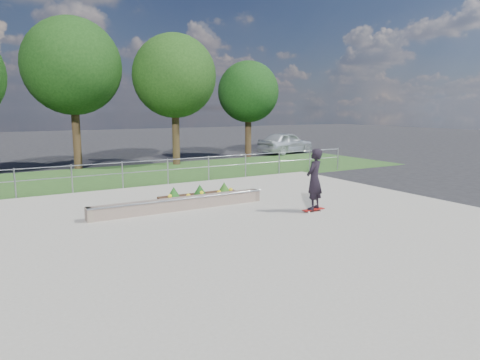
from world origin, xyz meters
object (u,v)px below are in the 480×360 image
at_px(grind_ledge, 180,204).
at_px(skateboarder, 314,179).
at_px(planter_bed, 202,197).
at_px(parked_car, 286,143).

height_order(grind_ledge, skateboarder, skateboarder).
xyz_separation_m(planter_bed, parked_car, (12.79, 12.47, 0.57)).
bearing_deg(planter_bed, grind_ledge, -147.99).
xyz_separation_m(planter_bed, skateboarder, (2.52, -3.12, 0.88)).
bearing_deg(grind_ledge, skateboarder, -33.42).
xyz_separation_m(grind_ledge, planter_bed, (1.13, 0.71, -0.02)).
distance_m(grind_ledge, parked_car, 19.18).
relative_size(grind_ledge, planter_bed, 2.00).
relative_size(grind_ledge, skateboarder, 2.92).
height_order(skateboarder, parked_car, skateboarder).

